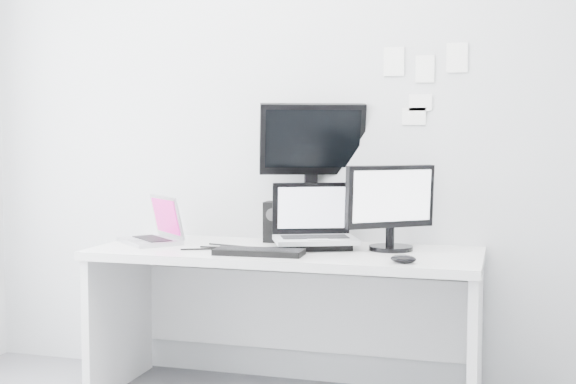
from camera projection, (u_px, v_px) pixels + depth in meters
The scene contains 14 objects.
back_wall at pixel (305, 118), 3.82m from camera, with size 3.60×3.60×0.00m, color silver.
desk at pixel (285, 326), 3.56m from camera, with size 1.80×0.70×0.73m, color silver.
macbook at pixel (149, 218), 3.73m from camera, with size 0.33×0.25×0.25m, color #BCBCC1.
speaker at pixel (275, 222), 3.78m from camera, with size 0.10×0.10×0.20m, color black.
dell_laptop at pixel (315, 215), 3.54m from camera, with size 0.38×0.30×0.32m, color #ACAFB4.
rear_monitor at pixel (312, 171), 3.78m from camera, with size 0.52×0.19×0.71m, color black.
samsung_monitor at pixel (391, 206), 3.49m from camera, with size 0.45×0.20×0.41m, color black.
keyboard at pixel (259, 252), 3.36m from camera, with size 0.40×0.14×0.03m, color black.
mouse at pixel (403, 259), 3.13m from camera, with size 0.11×0.07×0.04m, color black.
wall_note_0 at pixel (394, 61), 3.67m from camera, with size 0.10×0.00×0.14m, color white.
wall_note_1 at pixel (425, 69), 3.63m from camera, with size 0.09×0.00×0.13m, color white.
wall_note_2 at pixel (457, 58), 3.59m from camera, with size 0.10×0.00×0.14m, color white.
wall_note_3 at pixel (420, 102), 3.65m from camera, with size 0.11×0.00×0.08m, color white.
wall_note_4 at pixel (414, 116), 3.66m from camera, with size 0.11×0.00×0.08m, color white.
Camera 1 is at (0.99, -2.11, 1.24)m, focal length 47.24 mm.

